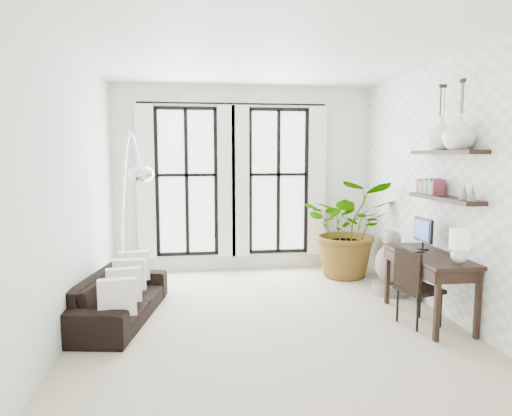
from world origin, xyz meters
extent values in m
plane|color=#B4A98F|center=(0.00, 0.00, 0.00)|extent=(5.00, 5.00, 0.00)
plane|color=white|center=(0.00, 0.00, 3.20)|extent=(5.00, 5.00, 0.00)
plane|color=silver|center=(-2.25, 0.00, 1.60)|extent=(0.00, 5.00, 5.00)
plane|color=white|center=(2.25, 0.00, 1.60)|extent=(0.00, 5.00, 5.00)
plane|color=white|center=(0.00, 2.50, 1.60)|extent=(4.50, 0.00, 4.50)
cube|color=white|center=(-1.00, 2.47, 1.55)|extent=(1.00, 0.02, 2.50)
cube|color=white|center=(-1.68, 2.37, 1.55)|extent=(0.30, 0.04, 2.60)
cube|color=white|center=(-0.32, 2.37, 1.55)|extent=(0.30, 0.04, 2.60)
cube|color=white|center=(0.60, 2.47, 1.55)|extent=(1.00, 0.02, 2.50)
cube|color=white|center=(-0.08, 2.37, 1.55)|extent=(0.30, 0.04, 2.60)
cube|color=white|center=(1.28, 2.37, 1.55)|extent=(0.30, 0.04, 2.60)
cylinder|color=black|center=(-0.20, 2.38, 2.88)|extent=(3.20, 0.03, 0.03)
cube|color=black|center=(2.11, -0.36, 1.50)|extent=(0.25, 1.30, 0.05)
cube|color=black|center=(2.11, -0.36, 2.05)|extent=(0.25, 1.30, 0.05)
cube|color=#E53C39|center=(2.11, 0.19, 1.61)|extent=(0.16, 0.04, 0.18)
cube|color=blue|center=(2.11, 0.15, 1.61)|extent=(0.16, 0.04, 0.18)
cube|color=gold|center=(2.11, 0.10, 1.61)|extent=(0.16, 0.04, 0.18)
cube|color=#2F8D4D|center=(2.11, 0.06, 1.61)|extent=(0.16, 0.04, 0.18)
cube|color=#AF53C1|center=(2.11, 0.01, 1.61)|extent=(0.16, 0.04, 0.18)
cube|color=orange|center=(2.11, -0.03, 1.61)|extent=(0.16, 0.04, 0.18)
cube|color=#505050|center=(2.11, -0.08, 1.61)|extent=(0.16, 0.04, 0.18)
cube|color=#39A3C8|center=(2.11, -0.12, 1.61)|extent=(0.16, 0.04, 0.18)
cube|color=#A48075|center=(2.11, -0.17, 1.61)|extent=(0.16, 0.04, 0.18)
cube|color=brown|center=(2.11, -0.21, 1.61)|extent=(0.16, 0.04, 0.18)
cone|color=gray|center=(2.11, -0.76, 1.61)|extent=(0.10, 0.10, 0.18)
cone|color=gray|center=(2.11, -0.91, 1.61)|extent=(0.10, 0.10, 0.18)
imported|color=black|center=(-1.80, 0.15, 0.28)|extent=(1.07, 2.01, 0.56)
cube|color=white|center=(-1.70, -0.55, 0.50)|extent=(0.40, 0.12, 0.40)
cube|color=white|center=(-1.70, -0.08, 0.50)|extent=(0.40, 0.12, 0.40)
cube|color=white|center=(-1.70, 0.39, 0.50)|extent=(0.40, 0.12, 0.40)
cube|color=white|center=(-1.70, 0.85, 0.50)|extent=(0.40, 0.12, 0.40)
imported|color=#2D7228|center=(1.66, 1.73, 0.81)|extent=(1.76, 1.63, 1.62)
cube|color=black|center=(1.95, -0.36, 0.80)|extent=(0.59, 1.40, 0.04)
cube|color=black|center=(1.93, -0.36, 0.71)|extent=(0.54, 1.33, 0.13)
cube|color=black|center=(1.71, -1.00, 0.40)|extent=(0.05, 0.05, 0.77)
cube|color=black|center=(2.19, -1.00, 0.40)|extent=(0.05, 0.05, 0.77)
cube|color=black|center=(1.71, 0.29, 0.40)|extent=(0.05, 0.05, 0.77)
cube|color=black|center=(2.19, 0.29, 0.40)|extent=(0.05, 0.05, 0.77)
cube|color=black|center=(2.00, -0.09, 1.07)|extent=(0.04, 0.42, 0.30)
cube|color=navy|center=(1.98, -0.09, 1.07)|extent=(0.00, 0.36, 0.24)
cube|color=black|center=(1.84, -0.09, 0.83)|extent=(0.15, 0.40, 0.02)
sphere|color=silver|center=(2.00, -0.89, 0.91)|extent=(0.18, 0.18, 0.18)
cylinder|color=white|center=(2.00, -0.89, 1.10)|extent=(0.22, 0.22, 0.22)
cube|color=black|center=(1.77, -0.49, 0.43)|extent=(0.53, 0.53, 0.05)
cube|color=black|center=(1.59, -0.54, 0.67)|extent=(0.15, 0.43, 0.48)
cylinder|color=black|center=(1.60, -0.66, 0.20)|extent=(0.03, 0.03, 0.40)
cylinder|color=black|center=(1.95, -0.66, 0.20)|extent=(0.03, 0.03, 0.40)
cylinder|color=black|center=(1.60, -0.32, 0.20)|extent=(0.03, 0.03, 0.40)
cylinder|color=black|center=(1.95, -0.32, 0.20)|extent=(0.03, 0.03, 0.40)
cylinder|color=silver|center=(-1.90, 1.17, 0.05)|extent=(0.35, 0.35, 0.10)
cylinder|color=silver|center=(-1.90, 1.17, 0.53)|extent=(0.03, 0.03, 0.97)
ellipsoid|color=silver|center=(-1.50, 0.20, 1.79)|extent=(0.31, 0.31, 0.20)
cylinder|color=gray|center=(1.96, 0.72, 0.08)|extent=(0.52, 0.52, 0.16)
ellipsoid|color=gray|center=(1.96, 0.72, 0.44)|extent=(0.47, 0.47, 0.57)
sphere|color=gray|center=(1.96, 0.72, 0.80)|extent=(0.26, 0.26, 0.26)
imported|color=white|center=(2.11, -0.61, 2.27)|extent=(0.37, 0.37, 0.38)
imported|color=white|center=(2.11, -0.21, 2.27)|extent=(0.37, 0.37, 0.38)
camera|label=1|loc=(-0.84, -5.45, 2.02)|focal=32.00mm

